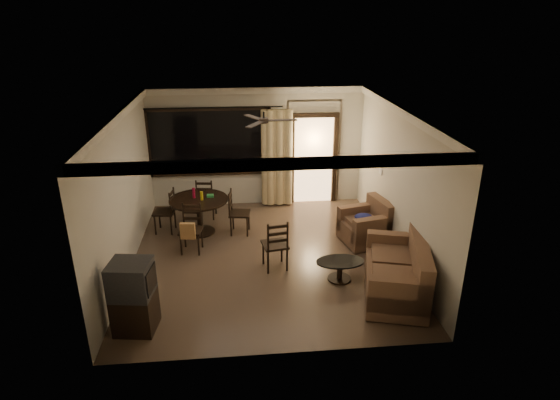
{
  "coord_description": "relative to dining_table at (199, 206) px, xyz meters",
  "views": [
    {
      "loc": [
        -0.49,
        -7.91,
        4.4
      ],
      "look_at": [
        0.3,
        0.2,
        1.09
      ],
      "focal_mm": 30.0,
      "sensor_mm": 36.0,
      "label": 1
    }
  ],
  "objects": [
    {
      "name": "dining_chair_east",
      "position": [
        0.83,
        -0.11,
        -0.32
      ],
      "size": [
        0.47,
        0.47,
        0.95
      ],
      "rotation": [
        0.0,
        0.0,
        1.44
      ],
      "color": "black",
      "rests_on": "ground"
    },
    {
      "name": "side_chair",
      "position": [
        1.45,
        -1.64,
        -0.31
      ],
      "size": [
        0.51,
        0.51,
        0.99
      ],
      "rotation": [
        0.0,
        0.0,
        3.32
      ],
      "color": "black",
      "rests_on": "ground"
    },
    {
      "name": "dining_chair_west",
      "position": [
        -0.73,
        0.11,
        -0.32
      ],
      "size": [
        0.47,
        0.47,
        0.95
      ],
      "rotation": [
        0.0,
        0.0,
        -1.71
      ],
      "color": "black",
      "rests_on": "ground"
    },
    {
      "name": "ground",
      "position": [
        1.3,
        -1.21,
        -0.6
      ],
      "size": [
        5.5,
        5.5,
        0.0
      ],
      "primitive_type": "plane",
      "color": "#7F6651",
      "rests_on": "ground"
    },
    {
      "name": "room_shell",
      "position": [
        1.9,
        0.56,
        1.23
      ],
      "size": [
        5.5,
        6.7,
        5.5
      ],
      "color": "beige",
      "rests_on": "ground"
    },
    {
      "name": "dining_chair_north",
      "position": [
        0.1,
        0.78,
        -0.32
      ],
      "size": [
        0.47,
        0.47,
        0.95
      ],
      "rotation": [
        0.0,
        0.0,
        3.01
      ],
      "color": "black",
      "rests_on": "ground"
    },
    {
      "name": "dining_chair_south",
      "position": [
        -0.12,
        -0.85,
        -0.3
      ],
      "size": [
        0.47,
        0.52,
        0.95
      ],
      "rotation": [
        0.0,
        0.0,
        -0.13
      ],
      "color": "black",
      "rests_on": "ground"
    },
    {
      "name": "armchair",
      "position": [
        3.41,
        -0.77,
        -0.24
      ],
      "size": [
        1.04,
        1.04,
        0.87
      ],
      "rotation": [
        0.0,
        0.0,
        0.23
      ],
      "color": "#492A22",
      "rests_on": "ground"
    },
    {
      "name": "tv_cabinet",
      "position": [
        -0.74,
        -3.21,
        -0.05
      ],
      "size": [
        0.65,
        0.6,
        1.11
      ],
      "rotation": [
        0.0,
        0.0,
        -0.13
      ],
      "color": "black",
      "rests_on": "ground"
    },
    {
      "name": "dining_table",
      "position": [
        0.0,
        0.0,
        0.0
      ],
      "size": [
        1.23,
        1.23,
        0.99
      ],
      "rotation": [
        0.0,
        0.0,
        -0.13
      ],
      "color": "black",
      "rests_on": "ground"
    },
    {
      "name": "sofa",
      "position": [
        3.42,
        -2.68,
        -0.23
      ],
      "size": [
        1.35,
        1.94,
        0.94
      ],
      "rotation": [
        0.0,
        0.0,
        -0.26
      ],
      "color": "#492A22",
      "rests_on": "ground"
    },
    {
      "name": "coffee_table",
      "position": [
        2.54,
        -2.15,
        -0.36
      ],
      "size": [
        0.84,
        0.5,
        0.37
      ],
      "rotation": [
        0.0,
        0.0,
        -0.29
      ],
      "color": "black",
      "rests_on": "ground"
    }
  ]
}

